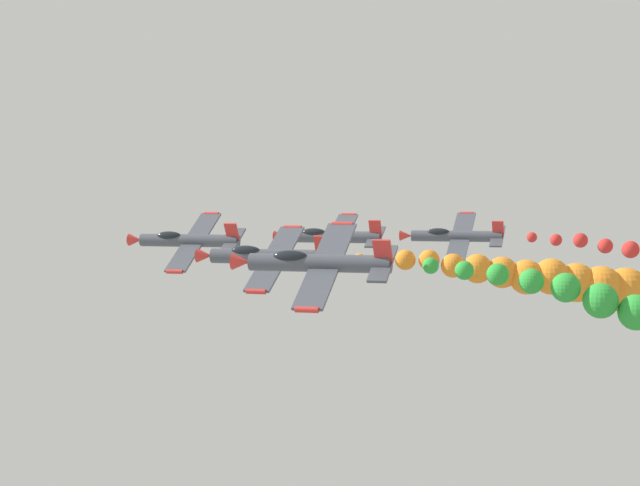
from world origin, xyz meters
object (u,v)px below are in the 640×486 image
Objects in this scene: airplane_lead at (187,240)px; airplane_left_outer at (316,263)px; airplane_right_inner at (331,237)px; airplane_right_outer at (455,236)px; airplane_left_inner at (267,256)px.

airplane_lead is 27.57m from airplane_left_outer.
airplane_right_inner is 14.10m from airplane_right_outer.
airplane_left_inner is at bearing 33.88° from airplane_left_outer.
airplane_left_outer is 40.56m from airplane_right_outer.
airplane_right_outer is (19.49, -20.10, -0.12)m from airplane_lead.
airplane_right_inner is 1.00× the size of airplane_right_outer.
airplane_left_outer is at bearing -139.64° from airplane_lead.
airplane_lead reaches higher than airplane_left_outer.
airplane_right_inner is at bearing 2.76° from airplane_left_inner.
airplane_right_inner is (20.55, 0.99, 0.66)m from airplane_left_inner.
airplane_left_inner is at bearing 163.78° from airplane_right_outer.
airplane_lead reaches higher than airplane_right_outer.
airplane_left_inner is at bearing -134.74° from airplane_lead.
airplane_right_outer reaches higher than airplane_right_inner.
airplane_right_outer reaches higher than airplane_left_outer.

